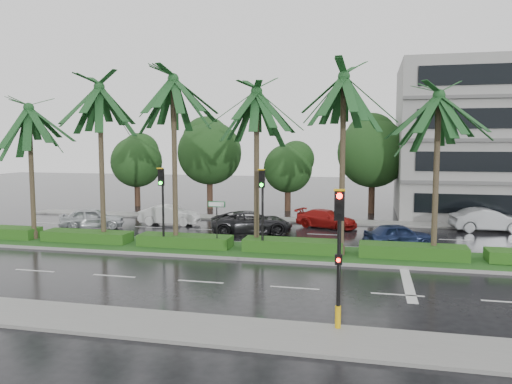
% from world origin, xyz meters
% --- Properties ---
extents(ground, '(120.00, 120.00, 0.00)m').
position_xyz_m(ground, '(0.00, 0.00, 0.00)').
color(ground, black).
rests_on(ground, ground).
extents(near_sidewalk, '(40.00, 2.40, 0.12)m').
position_xyz_m(near_sidewalk, '(0.00, -10.20, 0.06)').
color(near_sidewalk, slate).
rests_on(near_sidewalk, ground).
extents(far_sidewalk, '(40.00, 2.00, 0.12)m').
position_xyz_m(far_sidewalk, '(0.00, 12.00, 0.06)').
color(far_sidewalk, slate).
rests_on(far_sidewalk, ground).
extents(median, '(36.00, 4.00, 0.15)m').
position_xyz_m(median, '(0.00, 1.00, 0.08)').
color(median, gray).
rests_on(median, ground).
extents(hedge, '(35.20, 1.40, 0.60)m').
position_xyz_m(hedge, '(0.00, 1.00, 0.45)').
color(hedge, '#214714').
rests_on(hedge, median).
extents(lane_markings, '(34.00, 13.06, 0.01)m').
position_xyz_m(lane_markings, '(3.04, -0.43, 0.01)').
color(lane_markings, silver).
rests_on(lane_markings, ground).
extents(palm_row, '(26.30, 4.20, 9.88)m').
position_xyz_m(palm_row, '(-1.25, 1.02, 7.94)').
color(palm_row, '#3A2D21').
rests_on(palm_row, median).
extents(signal_near, '(0.34, 0.45, 4.36)m').
position_xyz_m(signal_near, '(6.00, -9.39, 2.50)').
color(signal_near, black).
rests_on(signal_near, near_sidewalk).
extents(signal_median_left, '(0.34, 0.42, 4.36)m').
position_xyz_m(signal_median_left, '(-4.00, 0.30, 3.00)').
color(signal_median_left, black).
rests_on(signal_median_left, median).
extents(signal_median_right, '(0.34, 0.42, 4.36)m').
position_xyz_m(signal_median_right, '(1.50, 0.30, 3.00)').
color(signal_median_right, black).
rests_on(signal_median_right, median).
extents(street_sign, '(0.95, 0.09, 2.60)m').
position_xyz_m(street_sign, '(-1.00, 0.48, 2.12)').
color(street_sign, black).
rests_on(street_sign, median).
extents(bg_trees, '(32.71, 5.72, 8.26)m').
position_xyz_m(bg_trees, '(0.27, 17.59, 4.83)').
color(bg_trees, '#342418').
rests_on(bg_trees, ground).
extents(building, '(16.00, 10.00, 12.00)m').
position_xyz_m(building, '(17.00, 18.00, 6.00)').
color(building, gray).
rests_on(building, ground).
extents(car_silver, '(3.27, 4.53, 1.43)m').
position_xyz_m(car_silver, '(-11.50, 5.69, 0.72)').
color(car_silver, silver).
rests_on(car_silver, ground).
extents(car_white, '(1.80, 4.33, 1.39)m').
position_xyz_m(car_white, '(-7.00, 8.36, 0.70)').
color(car_white, silver).
rests_on(car_white, ground).
extents(car_darkgrey, '(4.06, 5.76, 1.46)m').
position_xyz_m(car_darkgrey, '(-0.50, 6.30, 0.73)').
color(car_darkgrey, black).
rests_on(car_darkgrey, ground).
extents(car_red, '(2.99, 4.59, 1.24)m').
position_xyz_m(car_red, '(4.00, 9.61, 0.62)').
color(car_red, maroon).
rests_on(car_red, ground).
extents(car_blue, '(2.97, 4.17, 1.32)m').
position_xyz_m(car_blue, '(8.50, 4.22, 0.66)').
color(car_blue, navy).
rests_on(car_blue, ground).
extents(car_grey, '(2.32, 4.84, 1.53)m').
position_xyz_m(car_grey, '(14.45, 10.50, 0.77)').
color(car_grey, slate).
rests_on(car_grey, ground).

